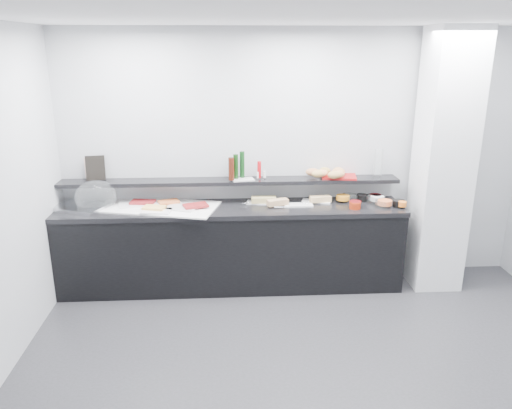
{
  "coord_description": "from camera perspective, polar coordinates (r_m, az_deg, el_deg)",
  "views": [
    {
      "loc": [
        -0.72,
        -3.27,
        2.5
      ],
      "look_at": [
        -0.45,
        1.45,
        1.0
      ],
      "focal_mm": 35.0,
      "sensor_mm": 36.0,
      "label": 1
    }
  ],
  "objects": [
    {
      "name": "bread_roll_n",
      "position": [
        5.47,
        7.88,
        3.83
      ],
      "size": [
        0.13,
        0.1,
        0.08
      ],
      "primitive_type": "ellipsoid",
      "rotation": [
        0.0,
        0.0,
        -0.25
      ],
      "color": "#AB8941",
      "rests_on": "bread_tray"
    },
    {
      "name": "sandwich_food_right",
      "position": [
        5.37,
        7.37,
        0.64
      ],
      "size": [
        0.23,
        0.11,
        0.06
      ],
      "primitive_type": "cube",
      "rotation": [
        0.0,
        0.0,
        0.12
      ],
      "color": "tan",
      "rests_on": "sandwich_plate_right"
    },
    {
      "name": "cloche_base",
      "position": [
        5.44,
        -19.45,
        -0.31
      ],
      "size": [
        0.6,
        0.52,
        0.04
      ],
      "primitive_type": "cube",
      "rotation": [
        0.0,
        0.0,
        -0.42
      ],
      "color": "#B4B7BB",
      "rests_on": "counter_top"
    },
    {
      "name": "food_meat_b",
      "position": [
        5.16,
        -6.91,
        -0.11
      ],
      "size": [
        0.28,
        0.23,
        0.02
      ],
      "primitive_type": "cube",
      "rotation": [
        0.0,
        0.0,
        0.33
      ],
      "color": "maroon",
      "rests_on": "platter_meat_b"
    },
    {
      "name": "bowl_black_jam",
      "position": [
        5.53,
        12.02,
        0.78
      ],
      "size": [
        0.13,
        0.13,
        0.07
      ],
      "primitive_type": "cylinder",
      "rotation": [
        0.0,
        0.0,
        0.07
      ],
      "color": "black",
      "rests_on": "counter_top"
    },
    {
      "name": "platter_cheese",
      "position": [
        5.1,
        -11.31,
        -0.74
      ],
      "size": [
        0.31,
        0.22,
        0.01
      ],
      "primitive_type": "cube",
      "rotation": [
        0.0,
        0.0,
        -0.11
      ],
      "color": "white",
      "rests_on": "linen_runner"
    },
    {
      "name": "column",
      "position": [
        5.52,
        20.6,
        4.45
      ],
      "size": [
        0.5,
        0.5,
        2.7
      ],
      "primitive_type": "cube",
      "color": "white",
      "rests_on": "ground"
    },
    {
      "name": "wall_shelf",
      "position": [
        5.32,
        -2.96,
        2.67
      ],
      "size": [
        3.6,
        0.25,
        0.04
      ],
      "primitive_type": "cube",
      "color": "black",
      "rests_on": "back_wall"
    },
    {
      "name": "condiment_tray",
      "position": [
        5.28,
        -1.49,
        2.87
      ],
      "size": [
        0.25,
        0.18,
        0.01
      ],
      "primitive_type": "cube",
      "rotation": [
        0.0,
        0.0,
        0.2
      ],
      "color": "silver",
      "rests_on": "wall_shelf"
    },
    {
      "name": "food_salmon",
      "position": [
        5.32,
        -9.94,
        0.31
      ],
      "size": [
        0.24,
        0.2,
        0.02
      ],
      "primitive_type": "cube",
      "rotation": [
        0.0,
        0.0,
        0.37
      ],
      "color": "orange",
      "rests_on": "platter_salmon"
    },
    {
      "name": "framed_print",
      "position": [
        5.52,
        -17.88,
        3.99
      ],
      "size": [
        0.2,
        0.1,
        0.26
      ],
      "primitive_type": "cube",
      "rotation": [
        -0.21,
        0.0,
        0.14
      ],
      "color": "black",
      "rests_on": "wall_shelf"
    },
    {
      "name": "ground",
      "position": [
        4.18,
        7.78,
        -19.35
      ],
      "size": [
        5.0,
        5.0,
        0.0
      ],
      "primitive_type": "plane",
      "color": "#2D2D30",
      "rests_on": "ground"
    },
    {
      "name": "sandwich_plate_right",
      "position": [
        5.41,
        6.93,
        0.37
      ],
      "size": [
        0.33,
        0.21,
        0.01
      ],
      "primitive_type": "cube",
      "rotation": [
        0.0,
        0.0,
        -0.29
      ],
      "color": "white",
      "rests_on": "counter_top"
    },
    {
      "name": "bottle_green_a",
      "position": [
        5.27,
        -2.33,
        4.36
      ],
      "size": [
        0.07,
        0.07,
        0.26
      ],
      "primitive_type": "cylinder",
      "rotation": [
        0.0,
        0.0,
        0.3
      ],
      "color": "black",
      "rests_on": "condiment_tray"
    },
    {
      "name": "sandwich_food_mid",
      "position": [
        5.22,
        2.48,
        0.26
      ],
      "size": [
        0.24,
        0.15,
        0.06
      ],
      "primitive_type": "cube",
      "rotation": [
        0.0,
        0.0,
        0.33
      ],
      "color": "tan",
      "rests_on": "sandwich_plate_mid"
    },
    {
      "name": "tongs_left",
      "position": [
        5.28,
        -0.79,
        0.21
      ],
      "size": [
        0.15,
        0.06,
        0.01
      ],
      "primitive_type": "cylinder",
      "rotation": [
        0.0,
        1.57,
        0.36
      ],
      "color": "silver",
      "rests_on": "sandwich_plate_left"
    },
    {
      "name": "fill_red_jam",
      "position": [
        5.27,
        11.26,
        0.12
      ],
      "size": [
        0.15,
        0.15,
        0.05
      ],
      "primitive_type": "cylinder",
      "rotation": [
        0.0,
        0.0,
        0.28
      ],
      "color": "#590C0F",
      "rests_on": "bowl_red_jam"
    },
    {
      "name": "tongs_mid",
      "position": [
        5.14,
        2.99,
        -0.31
      ],
      "size": [
        0.16,
        0.01,
        0.01
      ],
      "primitive_type": "cylinder",
      "rotation": [
        0.0,
        1.57,
        -0.0
      ],
      "color": "silver",
      "rests_on": "sandwich_plate_mid"
    },
    {
      "name": "food_cheese",
      "position": [
        5.16,
        -11.56,
        -0.35
      ],
      "size": [
        0.25,
        0.19,
        0.02
      ],
      "primitive_type": "cube",
      "rotation": [
        0.0,
        0.0,
        -0.25
      ],
      "color": "#F2BD5E",
      "rests_on": "platter_cheese"
    },
    {
      "name": "bread_roll_se",
      "position": [
        5.35,
        9.52,
        3.44
      ],
      "size": [
        0.15,
        0.12,
        0.08
      ],
      "primitive_type": "ellipsoid",
      "rotation": [
        0.0,
        0.0,
        0.34
      ],
      "color": "#C4834B",
      "rests_on": "bread_tray"
    },
    {
      "name": "ceiling",
      "position": [
        3.35,
        9.8,
        20.79
      ],
      "size": [
        5.0,
        5.0,
        0.0
      ],
      "primitive_type": "plane",
      "color": "white",
      "rests_on": "back_wall"
    },
    {
      "name": "fill_black_fruit",
      "position": [
        5.37,
        16.38,
        0.06
      ],
      "size": [
        0.09,
        0.09,
        0.05
      ],
      "primitive_type": "cylinder",
      "rotation": [
        0.0,
        0.0,
        -0.01
      ],
      "color": "orange",
      "rests_on": "bowl_black_fruit"
    },
    {
      "name": "fill_black_jam",
      "position": [
        5.55,
        13.51,
        0.87
      ],
      "size": [
        0.16,
        0.16,
        0.05
      ],
      "primitive_type": "cylinder",
      "rotation": [
        0.0,
        0.0,
        0.28
      ],
      "color": "#590C12",
      "rests_on": "bowl_black_jam"
    },
    {
      "name": "shaker_pepper",
      "position": [
        5.33,
        0.97,
        3.46
      ],
      "size": [
        0.04,
        0.04,
        0.07
      ],
      "primitive_type": "cylinder",
      "rotation": [
        0.0,
        0.0,
        -0.1
      ],
      "color": "white",
      "rests_on": "condiment_tray"
    },
    {
      "name": "counter_top",
      "position": [
        5.23,
        -2.9,
        -0.52
      ],
      "size": [
        3.62,
        0.62,
        0.05
      ],
      "primitive_type": "cube",
      "color": "black",
      "rests_on": "buffet_cabinet"
    },
    {
      "name": "linen_runner",
      "position": [
        5.29,
        -11.17,
        -0.25
      ],
      "size": [
        1.32,
        0.86,
        0.01
      ],
      "primitive_type": "cube",
      "rotation": [
        0.0,
        0.0,
        -0.25
      ],
      "color": "white",
      "rests_on": "counter_top"
    },
    {
      "name": "bread_roll_s",
      "position": [
        5.32,
        8.93,
        3.37
      ],
      "size": [
        0.14,
        0.09,
        0.08
      ],
      "primitive_type": "ellipsoid",
      "rotation": [
        0.0,
        0.0,
        -0.02
      ],
      "color": "#B28444",
      "rests_on": "bread_tray"
    },
    {
      "name": "bowl_glass_cream",
      "position": [
        5.52,
        13.48,
        0.64
      ],
      "size": [
        0.26,
        0.26,
        0.07
      ],
      "primitive_type": "cylinder",
      "rotation": [
        0.0,
        0.0,
        0.43
      ],
      "color": "silver",
      "rests_on": "counter_top"
    },
    {
      "name": "bread_roll_mide",
      "position": [
        5.46,
        9.41,
        3.73
      ],
      "size": [
        0.14,
        0.09,
        0.08
      ],
      "primitive_type": "ellipsoid",
      "rotation": [
        0.0,
        0.0,
        -0.01
      ],
      "color": "#C3824A",
      "rests_on": "bread_tray"
    },
    {
      "name": "back_wall",
      "position": [
        5.44,
        4.42,
        5.36
      ],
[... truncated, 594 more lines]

